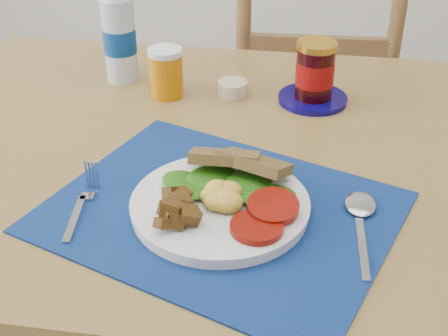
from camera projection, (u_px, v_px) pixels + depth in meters
The scene contains 10 objects.
table at pixel (279, 190), 1.12m from camera, with size 1.40×0.90×0.75m.
chair_far at pixel (312, 81), 1.72m from camera, with size 0.45×0.43×1.15m.
placemat at pixel (220, 212), 0.92m from camera, with size 0.49×0.38×0.00m, color #040732.
breakfast_plate at pixel (216, 202), 0.91m from camera, with size 0.26×0.26×0.06m.
fork at pixel (83, 204), 0.93m from camera, with size 0.03×0.16×0.00m.
spoon at pixel (361, 217), 0.90m from camera, with size 0.05×0.20×0.01m.
water_bottle at pixel (119, 33), 1.27m from camera, with size 0.07×0.07×0.23m.
juice_glass at pixel (166, 74), 1.24m from camera, with size 0.07×0.07×0.09m, color #BC6B05.
ramekin at pixel (232, 88), 1.25m from camera, with size 0.06×0.06×0.03m, color #C2B38E.
jam_on_saucer at pixel (315, 76), 1.21m from camera, with size 0.14×0.14×0.12m.
Camera 1 is at (0.04, -0.73, 1.30)m, focal length 50.00 mm.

